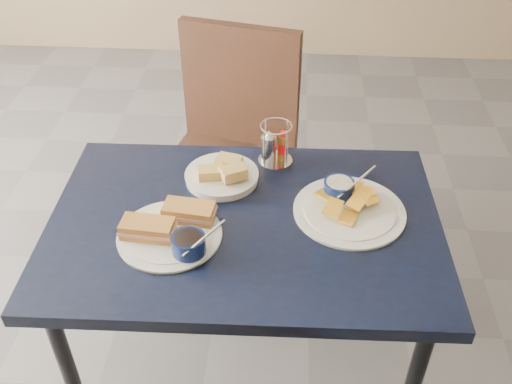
# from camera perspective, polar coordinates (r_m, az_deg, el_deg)

# --- Properties ---
(ground) EXTENTS (6.00, 6.00, 0.00)m
(ground) POSITION_cam_1_polar(r_m,az_deg,el_deg) (2.32, -4.33, -12.96)
(ground) COLOR #525257
(ground) RESTS_ON ground
(dining_table) EXTENTS (1.12, 0.76, 0.75)m
(dining_table) POSITION_cam_1_polar(r_m,az_deg,el_deg) (1.65, -1.13, -4.74)
(dining_table) COLOR black
(dining_table) RESTS_ON ground
(chair_far) EXTENTS (0.56, 0.55, 1.00)m
(chair_far) POSITION_cam_1_polar(r_m,az_deg,el_deg) (2.27, -2.93, 5.38)
(chair_far) COLOR black
(chair_far) RESTS_ON ground
(sandwich_plate) EXTENTS (0.31, 0.29, 0.12)m
(sandwich_plate) POSITION_cam_1_polar(r_m,az_deg,el_deg) (1.55, -8.33, -3.73)
(sandwich_plate) COLOR white
(sandwich_plate) RESTS_ON dining_table
(plantain_plate) EXTENTS (0.32, 0.32, 0.12)m
(plantain_plate) POSITION_cam_1_polar(r_m,az_deg,el_deg) (1.65, 9.03, -1.16)
(plantain_plate) COLOR white
(plantain_plate) RESTS_ON dining_table
(bread_basket) EXTENTS (0.22, 0.22, 0.07)m
(bread_basket) POSITION_cam_1_polar(r_m,az_deg,el_deg) (1.74, -3.36, 1.74)
(bread_basket) COLOR white
(bread_basket) RESTS_ON dining_table
(condiment_caddy) EXTENTS (0.11, 0.11, 0.14)m
(condiment_caddy) POSITION_cam_1_polar(r_m,az_deg,el_deg) (1.80, 1.82, 4.61)
(condiment_caddy) COLOR silver
(condiment_caddy) RESTS_ON dining_table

